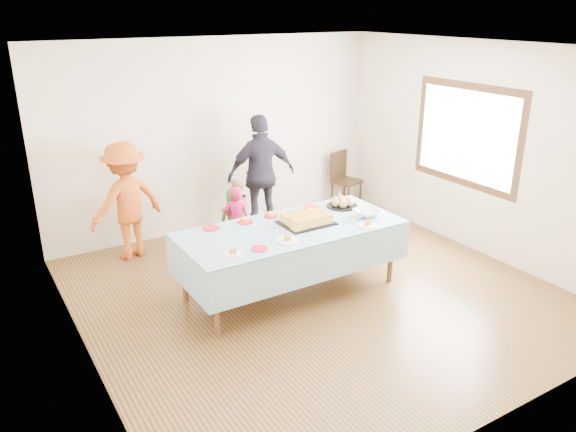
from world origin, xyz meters
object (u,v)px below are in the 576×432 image
object	(u,v)px
party_table	(291,232)
dining_chair	(343,176)
birthday_cake	(306,220)
adult_left	(126,201)

from	to	relation	value
party_table	dining_chair	size ratio (longest dim) A/B	2.82
dining_chair	birthday_cake	bearing A→B (deg)	-151.02
party_table	adult_left	world-z (taller)	adult_left
party_table	dining_chair	distance (m)	3.10
party_table	adult_left	bearing A→B (deg)	124.23
dining_chair	adult_left	world-z (taller)	adult_left
birthday_cake	adult_left	xyz separation A→B (m)	(-1.49, 1.88, -0.07)
dining_chair	adult_left	bearing A→B (deg)	167.26
adult_left	birthday_cake	bearing A→B (deg)	114.28
birthday_cake	dining_chair	world-z (taller)	dining_chair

